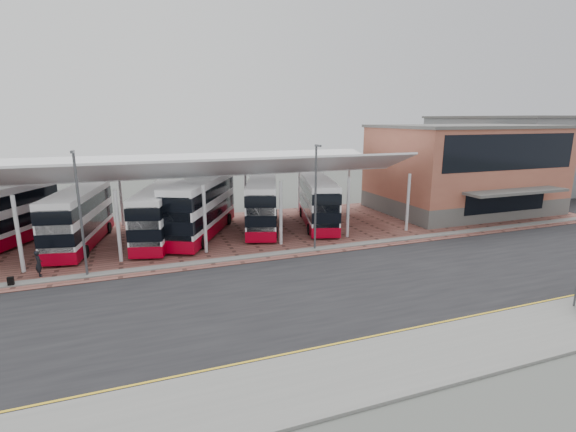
% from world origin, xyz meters
% --- Properties ---
extents(ground, '(140.00, 140.00, 0.00)m').
position_xyz_m(ground, '(0.00, 0.00, 0.00)').
color(ground, '#4A4D48').
extents(road, '(120.00, 14.00, 0.02)m').
position_xyz_m(road, '(0.00, -1.00, 0.01)').
color(road, black).
rests_on(road, ground).
extents(forecourt, '(72.00, 16.00, 0.06)m').
position_xyz_m(forecourt, '(2.00, 13.00, 0.03)').
color(forecourt, brown).
rests_on(forecourt, ground).
extents(sidewalk, '(120.00, 4.00, 0.14)m').
position_xyz_m(sidewalk, '(0.00, -9.00, 0.07)').
color(sidewalk, slate).
rests_on(sidewalk, ground).
extents(north_kerb, '(120.00, 0.80, 0.14)m').
position_xyz_m(north_kerb, '(0.00, 6.20, 0.07)').
color(north_kerb, slate).
rests_on(north_kerb, ground).
extents(yellow_line_near, '(120.00, 0.12, 0.01)m').
position_xyz_m(yellow_line_near, '(0.00, -7.00, 0.03)').
color(yellow_line_near, gold).
rests_on(yellow_line_near, road).
extents(yellow_line_far, '(120.00, 0.12, 0.01)m').
position_xyz_m(yellow_line_far, '(0.00, -6.70, 0.03)').
color(yellow_line_far, gold).
rests_on(yellow_line_far, road).
extents(canopy, '(37.00, 11.63, 7.07)m').
position_xyz_m(canopy, '(-6.00, 13.94, 5.80)').
color(canopy, silver).
rests_on(canopy, ground).
extents(terminal, '(18.40, 14.40, 9.25)m').
position_xyz_m(terminal, '(23.00, 13.92, 4.66)').
color(terminal, '#5A5956').
rests_on(terminal, ground).
extents(warehouse, '(30.50, 20.50, 10.25)m').
position_xyz_m(warehouse, '(48.00, 24.00, 5.15)').
color(warehouse, slate).
rests_on(warehouse, ground).
extents(lamp_west, '(0.16, 0.90, 8.07)m').
position_xyz_m(lamp_west, '(-14.00, 6.27, 4.36)').
color(lamp_west, '#4C4E53').
rests_on(lamp_west, ground).
extents(lamp_east, '(0.16, 0.90, 8.07)m').
position_xyz_m(lamp_east, '(2.00, 6.27, 4.36)').
color(lamp_east, '#4C4E53').
rests_on(lamp_east, ground).
extents(bus_1, '(4.43, 11.05, 4.44)m').
position_xyz_m(bus_1, '(-14.98, 13.67, 2.27)').
color(bus_1, white).
rests_on(bus_1, forecourt).
extents(bus_2, '(5.16, 10.75, 4.32)m').
position_xyz_m(bus_2, '(-8.95, 12.92, 2.21)').
color(bus_2, white).
rests_on(bus_2, forecourt).
extents(bus_3, '(7.87, 11.81, 4.89)m').
position_xyz_m(bus_3, '(-5.53, 13.38, 2.49)').
color(bus_3, white).
rests_on(bus_3, forecourt).
extents(bus_4, '(5.81, 11.12, 4.49)m').
position_xyz_m(bus_4, '(0.10, 13.90, 2.29)').
color(bus_4, white).
rests_on(bus_4, forecourt).
extents(bus_5, '(5.34, 10.88, 4.38)m').
position_xyz_m(bus_5, '(5.33, 13.18, 2.24)').
color(bus_5, white).
rests_on(bus_5, forecourt).
extents(pedestrian, '(0.58, 0.72, 1.70)m').
position_xyz_m(pedestrian, '(-16.83, 7.26, 0.91)').
color(pedestrian, black).
rests_on(pedestrian, forecourt).
extents(suitcase, '(0.34, 0.24, 0.57)m').
position_xyz_m(suitcase, '(-18.15, 6.00, 0.35)').
color(suitcase, black).
rests_on(suitcase, forecourt).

